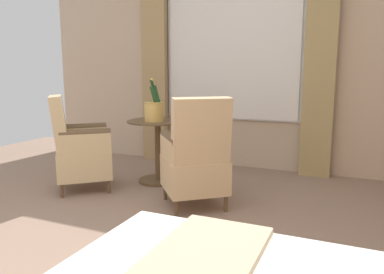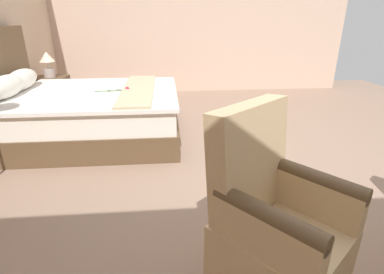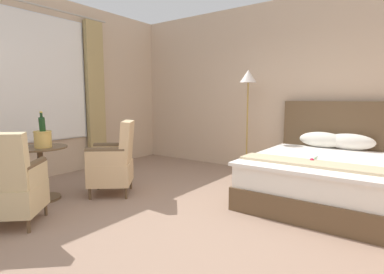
% 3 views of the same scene
% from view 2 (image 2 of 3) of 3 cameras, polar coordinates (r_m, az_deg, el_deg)
% --- Properties ---
extents(ground_plane, '(8.02, 8.02, 0.00)m').
position_cam_2_polar(ground_plane, '(3.19, 8.49, -4.70)').
color(ground_plane, '#957763').
extents(wall_far_side, '(0.12, 5.67, 3.05)m').
position_cam_2_polar(wall_far_side, '(6.12, 1.75, 23.02)').
color(wall_far_side, '#CDAC95').
rests_on(wall_far_side, ground).
extents(bed, '(1.71, 2.11, 1.31)m').
position_cam_2_polar(bed, '(3.89, -19.51, 4.61)').
color(bed, brown).
rests_on(bed, ground).
extents(nightstand, '(0.43, 0.46, 0.56)m').
position_cam_2_polar(nightstand, '(5.20, -24.90, 7.31)').
color(nightstand, brown).
rests_on(nightstand, ground).
extents(bedside_lamp, '(0.22, 0.22, 0.38)m').
position_cam_2_polar(bedside_lamp, '(5.12, -25.82, 12.76)').
color(bedside_lamp, '#B9A9A1').
rests_on(bedside_lamp, nightstand).
extents(armchair_by_window, '(0.79, 0.78, 1.04)m').
position_cam_2_polar(armchair_by_window, '(1.61, 15.49, -15.63)').
color(armchair_by_window, brown).
rests_on(armchair_by_window, ground).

